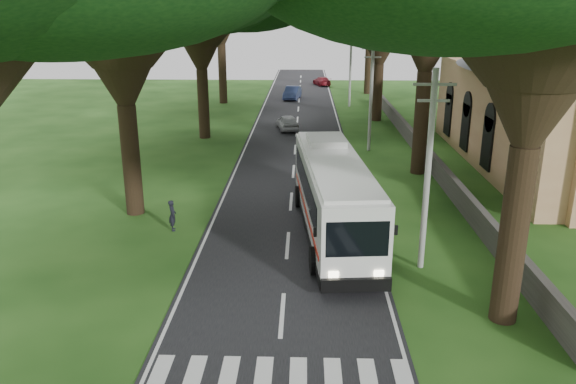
{
  "coord_description": "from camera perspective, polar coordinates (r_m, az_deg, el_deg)",
  "views": [
    {
      "loc": [
        0.73,
        -15.03,
        10.02
      ],
      "look_at": [
        -0.01,
        8.98,
        2.2
      ],
      "focal_mm": 35.0,
      "sensor_mm": 36.0,
      "label": 1
    }
  ],
  "objects": [
    {
      "name": "pole_far",
      "position": [
        61.5,
        6.36,
        12.48
      ],
      "size": [
        1.6,
        0.24,
        8.0
      ],
      "color": "gray",
      "rests_on": "ground"
    },
    {
      "name": "pole_near",
      "position": [
        22.34,
        14.05,
        2.33
      ],
      "size": [
        1.6,
        0.24,
        8.0
      ],
      "color": "gray",
      "rests_on": "ground"
    },
    {
      "name": "distant_car_a",
      "position": [
        49.12,
        -0.05,
        7.1
      ],
      "size": [
        2.3,
        4.16,
        1.34
      ],
      "primitive_type": "imported",
      "rotation": [
        0.0,
        0.0,
        3.33
      ],
      "color": "#9D9EA2",
      "rests_on": "road"
    },
    {
      "name": "property_wall",
      "position": [
        41.0,
        13.4,
        4.26
      ],
      "size": [
        0.35,
        50.0,
        1.2
      ],
      "primitive_type": "cube",
      "color": "#383533",
      "rests_on": "ground"
    },
    {
      "name": "ground",
      "position": [
        18.08,
        -0.87,
        -15.62
      ],
      "size": [
        140.0,
        140.0,
        0.0
      ],
      "primitive_type": "plane",
      "color": "#1C4413",
      "rests_on": "ground"
    },
    {
      "name": "pedestrian",
      "position": [
        27.13,
        -11.65,
        -2.33
      ],
      "size": [
        0.49,
        0.62,
        1.5
      ],
      "primitive_type": "imported",
      "rotation": [
        0.0,
        0.0,
        1.84
      ],
      "color": "black",
      "rests_on": "ground"
    },
    {
      "name": "church",
      "position": [
        40.72,
        26.99,
        8.89
      ],
      "size": [
        14.0,
        24.0,
        11.6
      ],
      "color": "tan",
      "rests_on": "ground"
    },
    {
      "name": "tree_r_midb",
      "position": [
        53.46,
        9.53,
        18.24
      ],
      "size": [
        12.92,
        12.92,
        13.32
      ],
      "color": "black",
      "rests_on": "ground"
    },
    {
      "name": "coach_bus",
      "position": [
        25.87,
        4.63,
        -0.17
      ],
      "size": [
        3.74,
        12.56,
        3.65
      ],
      "rotation": [
        0.0,
        0.0,
        0.09
      ],
      "color": "white",
      "rests_on": "ground"
    },
    {
      "name": "pole_mid",
      "position": [
        41.72,
        8.44,
        9.8
      ],
      "size": [
        1.6,
        0.24,
        8.0
      ],
      "color": "gray",
      "rests_on": "ground"
    },
    {
      "name": "distant_car_c",
      "position": [
        79.23,
        3.46,
        11.19
      ],
      "size": [
        2.7,
        4.37,
        1.18
      ],
      "primitive_type": "imported",
      "rotation": [
        0.0,
        0.0,
        3.42
      ],
      "color": "maroon",
      "rests_on": "road"
    },
    {
      "name": "distant_car_b",
      "position": [
        66.61,
        0.44,
        10.05
      ],
      "size": [
        2.17,
        4.63,
        1.47
      ],
      "primitive_type": "imported",
      "rotation": [
        0.0,
        0.0,
        -0.14
      ],
      "color": "navy",
      "rests_on": "road"
    },
    {
      "name": "road",
      "position": [
        41.27,
        0.71,
        4.0
      ],
      "size": [
        8.0,
        120.0,
        0.04
      ],
      "primitive_type": "cube",
      "color": "black",
      "rests_on": "ground"
    }
  ]
}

